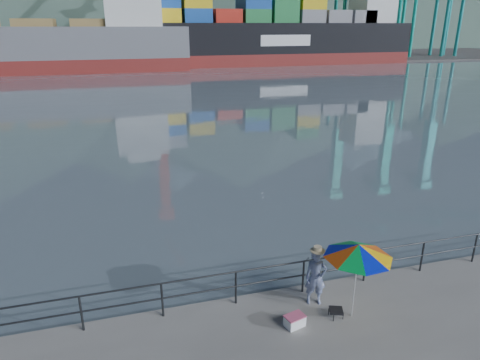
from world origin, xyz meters
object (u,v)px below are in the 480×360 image
object	(u,v)px
beach_umbrella	(358,251)
container_ship	(285,32)
bulk_carrier	(50,45)
fisherman	(316,277)
cooler_bag	(295,321)

from	to	relation	value
beach_umbrella	container_ship	bearing A→B (deg)	69.63
bulk_carrier	container_ship	size ratio (longest dim) A/B	0.88
beach_umbrella	bulk_carrier	world-z (taller)	bulk_carrier
fisherman	bulk_carrier	size ratio (longest dim) A/B	0.03
beach_umbrella	bulk_carrier	bearing A→B (deg)	101.97
fisherman	bulk_carrier	distance (m)	71.45
fisherman	bulk_carrier	xyz separation A→B (m)	(-14.29, 69.93, 3.37)
container_ship	bulk_carrier	bearing A→B (deg)	-173.85
beach_umbrella	bulk_carrier	xyz separation A→B (m)	(-14.99, 70.74, 2.22)
bulk_carrier	cooler_bag	bearing A→B (deg)	-79.28
fisherman	cooler_bag	xyz separation A→B (m)	(-0.91, -0.77, -0.66)
fisherman	container_ship	distance (m)	80.05
cooler_bag	bulk_carrier	xyz separation A→B (m)	(-13.38, 70.70, 4.03)
fisherman	bulk_carrier	world-z (taller)	bulk_carrier
fisherman	beach_umbrella	world-z (taller)	beach_umbrella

